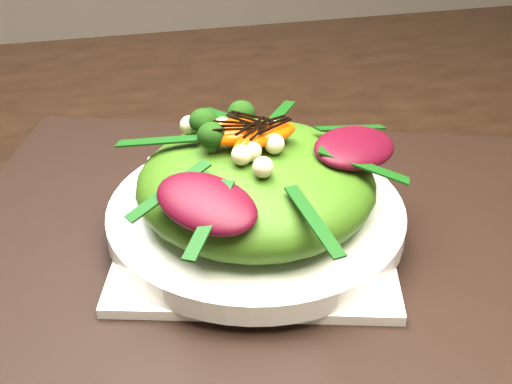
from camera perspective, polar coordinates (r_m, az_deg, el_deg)
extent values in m
cube|color=black|center=(0.78, 7.84, 1.69)|extent=(1.60, 0.90, 0.75)
cube|color=black|center=(0.63, 0.00, -3.52)|extent=(0.67, 0.59, 0.00)
cube|color=white|center=(0.63, 0.00, -3.02)|extent=(0.29, 0.29, 0.01)
cylinder|color=white|center=(0.62, 0.00, -1.93)|extent=(0.34, 0.34, 0.02)
ellipsoid|color=#375E11|center=(0.60, 0.00, 0.72)|extent=(0.26, 0.26, 0.07)
ellipsoid|color=#3F0613|center=(0.60, 8.25, 3.68)|extent=(0.10, 0.09, 0.02)
ellipsoid|color=#FF4D04|center=(0.59, -0.59, 4.64)|extent=(0.06, 0.03, 0.01)
sphere|color=#14360A|center=(0.59, -6.68, 4.92)|extent=(0.04, 0.04, 0.04)
sphere|color=#C0B187|center=(0.55, 2.44, 2.54)|extent=(0.02, 0.02, 0.02)
cube|color=black|center=(0.58, -0.59, 5.35)|extent=(0.05, 0.01, 0.00)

